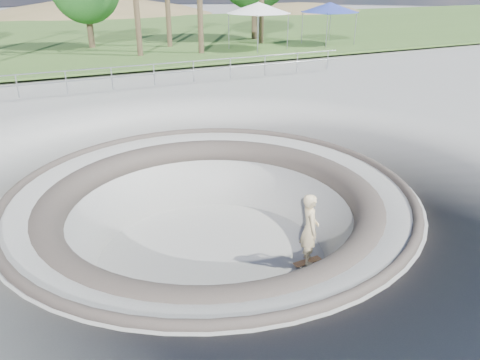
{
  "coord_description": "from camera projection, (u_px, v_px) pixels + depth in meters",
  "views": [
    {
      "loc": [
        -3.95,
        -10.03,
        5.0
      ],
      "look_at": [
        1.07,
        0.51,
        -0.1
      ],
      "focal_mm": 35.0,
      "sensor_mm": 36.0,
      "label": 1
    }
  ],
  "objects": [
    {
      "name": "canopy_white",
      "position": [
        259.0,
        8.0,
        31.88
      ],
      "size": [
        5.9,
        5.9,
        3.11
      ],
      "color": "gray",
      "rests_on": "ground"
    },
    {
      "name": "safety_railing",
      "position": [
        112.0,
        78.0,
        21.51
      ],
      "size": [
        25.0,
        0.06,
        1.03
      ],
      "color": "gray",
      "rests_on": "ground"
    },
    {
      "name": "skate_bowl",
      "position": [
        212.0,
        252.0,
        12.59
      ],
      "size": [
        14.0,
        14.0,
        4.1
      ],
      "color": "#9B9B96",
      "rests_on": "ground"
    },
    {
      "name": "distant_hills",
      "position": [
        79.0,
        72.0,
        63.46
      ],
      "size": [
        103.2,
        45.0,
        28.6
      ],
      "color": "brown",
      "rests_on": "ground"
    },
    {
      "name": "ground",
      "position": [
        211.0,
        191.0,
        11.86
      ],
      "size": [
        180.0,
        180.0,
        0.0
      ],
      "primitive_type": "plane",
      "color": "#9B9B96",
      "rests_on": "ground"
    },
    {
      "name": "skater",
      "position": [
        310.0,
        229.0,
        11.8
      ],
      "size": [
        0.68,
        0.82,
        1.92
      ],
      "primitive_type": "imported",
      "rotation": [
        0.0,
        0.0,
        1.2
      ],
      "color": "beige",
      "rests_on": "skateboard"
    },
    {
      "name": "canopy_blue",
      "position": [
        330.0,
        7.0,
        34.34
      ],
      "size": [
        5.85,
        5.85,
        2.98
      ],
      "color": "gray",
      "rests_on": "ground"
    },
    {
      "name": "skateboard",
      "position": [
        307.0,
        262.0,
        12.19
      ],
      "size": [
        0.79,
        0.25,
        0.08
      ],
      "color": "olive",
      "rests_on": "ground"
    },
    {
      "name": "grass_strip",
      "position": [
        60.0,
        37.0,
        39.9
      ],
      "size": [
        180.0,
        36.0,
        0.12
      ],
      "color": "#3D6126",
      "rests_on": "ground"
    }
  ]
}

